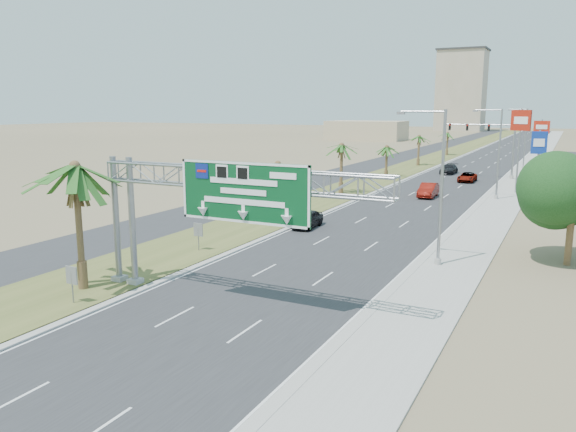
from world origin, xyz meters
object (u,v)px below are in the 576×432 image
(palm_near, at_px, (75,167))
(pole_sign_red_far, at_px, (541,132))
(pole_sign_blue, at_px, (539,145))
(signal_mast, at_px, (499,145))
(car_left_lane, at_px, (307,219))
(sign_gantry, at_px, (222,188))
(car_far, at_px, (449,169))
(car_mid_lane, at_px, (428,190))
(car_right_lane, at_px, (467,177))
(pole_sign_red_near, at_px, (521,126))

(palm_near, distance_m, pole_sign_red_far, 72.32)
(palm_near, distance_m, pole_sign_blue, 64.22)
(signal_mast, distance_m, car_left_lane, 44.41)
(sign_gantry, bearing_deg, pole_sign_blue, 78.85)
(car_far, bearing_deg, sign_gantry, -87.52)
(car_far, distance_m, pole_sign_blue, 14.81)
(car_mid_lane, xyz_separation_m, car_far, (-2.51, 24.70, -0.07))
(car_mid_lane, bearing_deg, palm_near, -104.96)
(car_right_lane, relative_size, pole_sign_blue, 0.65)
(sign_gantry, bearing_deg, car_right_lane, 86.89)
(sign_gantry, xyz_separation_m, pole_sign_blue, (11.66, 59.15, -0.81))
(car_right_lane, distance_m, car_far, 9.64)
(sign_gantry, height_order, palm_near, palm_near)
(pole_sign_blue, bearing_deg, car_far, 155.16)
(sign_gantry, distance_m, pole_sign_red_far, 68.66)
(signal_mast, relative_size, pole_sign_blue, 1.43)
(palm_near, xyz_separation_m, car_right_lane, (11.20, 58.31, -6.28))
(car_far, xyz_separation_m, pole_sign_red_near, (11.20, -16.98, 7.25))
(signal_mast, distance_m, pole_sign_red_near, 14.80)
(pole_sign_red_far, bearing_deg, car_far, -168.15)
(pole_sign_blue, distance_m, pole_sign_red_far, 8.68)
(pole_sign_blue, bearing_deg, car_right_lane, -162.21)
(car_far, bearing_deg, car_left_lane, -92.05)
(sign_gantry, bearing_deg, pole_sign_red_far, 80.44)
(car_left_lane, height_order, car_right_lane, car_left_lane)
(car_far, bearing_deg, car_mid_lane, -82.71)
(sign_gantry, height_order, pole_sign_blue, sign_gantry)
(signal_mast, bearing_deg, car_left_lane, -103.35)
(palm_near, xyz_separation_m, signal_mast, (14.37, 63.97, -2.08))
(car_right_lane, bearing_deg, pole_sign_red_far, 53.39)
(car_far, height_order, pole_sign_blue, pole_sign_blue)
(car_left_lane, relative_size, car_right_lane, 0.91)
(signal_mast, relative_size, car_left_lane, 2.41)
(palm_near, relative_size, signal_mast, 0.81)
(car_mid_lane, height_order, pole_sign_red_far, pole_sign_red_far)
(car_far, xyz_separation_m, pole_sign_red_far, (12.54, 2.63, 5.92))
(car_mid_lane, distance_m, pole_sign_red_far, 29.70)
(palm_near, bearing_deg, car_far, 84.03)
(signal_mast, relative_size, pole_sign_red_near, 1.02)
(car_mid_lane, relative_size, car_right_lane, 1.05)
(car_left_lane, height_order, pole_sign_blue, pole_sign_blue)
(car_right_lane, xyz_separation_m, pole_sign_red_near, (7.00, -8.29, 7.33))
(car_left_lane, xyz_separation_m, car_far, (2.84, 46.05, 0.01))
(car_left_lane, xyz_separation_m, car_right_lane, (7.04, 37.37, -0.08))
(pole_sign_blue, bearing_deg, car_mid_lane, -118.71)
(car_mid_lane, xyz_separation_m, pole_sign_red_near, (8.69, 7.72, 7.18))
(sign_gantry, xyz_separation_m, signal_mast, (6.23, 62.05, -1.21))
(car_mid_lane, relative_size, pole_sign_blue, 0.68)
(pole_sign_red_near, relative_size, pole_sign_red_far, 1.19)
(car_far, distance_m, pole_sign_red_near, 21.59)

